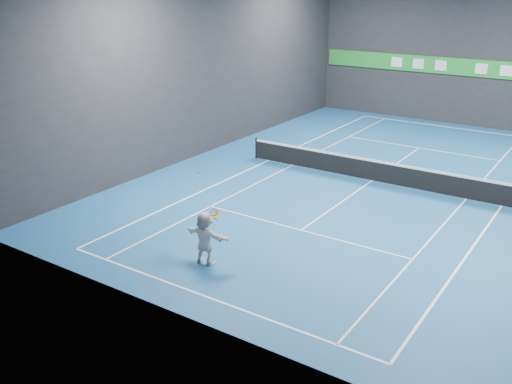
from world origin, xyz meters
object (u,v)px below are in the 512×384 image
Objects in this scene: player at (205,238)px; tennis_net at (373,170)px; tennis_ball at (199,172)px; tennis_racket at (214,214)px.

tennis_net is (1.29, 10.26, -0.33)m from player.
player is 2.12m from tennis_ball.
tennis_racket is at bearing -2.53° from tennis_ball.
tennis_ball is at bearing -20.53° from player.
tennis_racket is (0.58, -0.03, -1.23)m from tennis_ball.
player is 0.14× the size of tennis_net.
tennis_ball is 0.01× the size of tennis_net.
player reaches higher than tennis_net.
tennis_net is at bearing -98.84° from player.
tennis_ball is at bearing 177.47° from tennis_racket.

